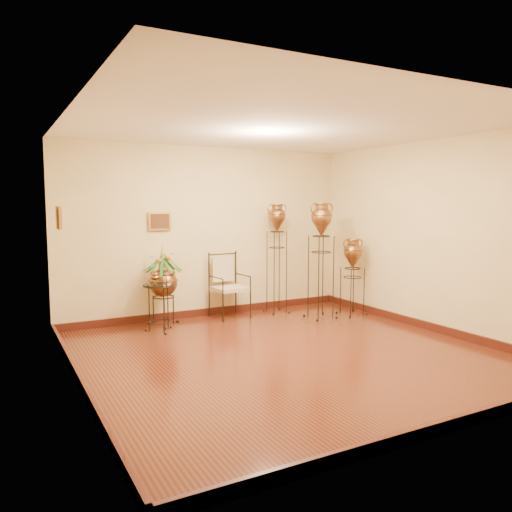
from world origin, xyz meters
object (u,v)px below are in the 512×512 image
amphora_tall (277,257)px  planter_urn (163,279)px  amphora_mid (321,259)px  side_table (160,307)px  armchair (230,286)px

amphora_tall → planter_urn: (-2.02, 0.00, -0.24)m
amphora_mid → side_table: (-2.60, 0.38, -0.60)m
amphora_tall → armchair: (-0.90, 0.00, -0.44)m
amphora_mid → planter_urn: size_ratio=1.48×
amphora_mid → armchair: bearing=151.8°
amphora_tall → side_table: 2.28m
amphora_mid → amphora_tall: bearing=120.9°
planter_urn → side_table: (-0.16, -0.33, -0.35)m
amphora_tall → side_table: amphora_tall is taller
amphora_mid → planter_urn: 2.56m
armchair → planter_urn: bearing=175.5°
amphora_mid → planter_urn: amphora_mid is taller
amphora_mid → side_table: bearing=171.8°
amphora_mid → armchair: size_ratio=1.82×
amphora_mid → armchair: 1.56m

